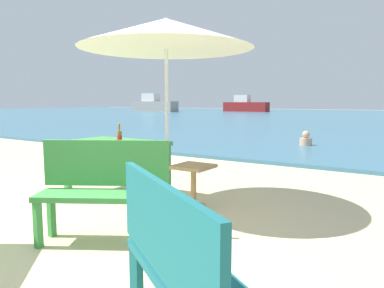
{
  "coord_description": "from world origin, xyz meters",
  "views": [
    {
      "loc": [
        2.88,
        -2.06,
        1.31
      ],
      "look_at": [
        -0.37,
        3.0,
        0.6
      ],
      "focal_mm": 33.57,
      "sensor_mm": 36.0,
      "label": 1
    }
  ],
  "objects_px": {
    "bench_teal_center": "(180,264)",
    "boat_barge": "(245,106)",
    "bench_green_right": "(104,184)",
    "beer_bottle_amber": "(119,136)",
    "patio_umbrella": "(166,34)",
    "side_table_wood": "(193,180)",
    "picnic_table_green": "(116,149)",
    "boat_tanker": "(154,105)",
    "swimmer_person": "(306,140)"
  },
  "relations": [
    {
      "from": "bench_teal_center",
      "to": "boat_barge",
      "type": "distance_m",
      "value": 43.5
    },
    {
      "from": "bench_teal_center",
      "to": "bench_green_right",
      "type": "height_order",
      "value": "same"
    },
    {
      "from": "bench_teal_center",
      "to": "boat_barge",
      "type": "relative_size",
      "value": 0.21
    },
    {
      "from": "beer_bottle_amber",
      "to": "patio_umbrella",
      "type": "bearing_deg",
      "value": 0.91
    },
    {
      "from": "patio_umbrella",
      "to": "side_table_wood",
      "type": "height_order",
      "value": "patio_umbrella"
    },
    {
      "from": "picnic_table_green",
      "to": "bench_green_right",
      "type": "relative_size",
      "value": 1.15
    },
    {
      "from": "picnic_table_green",
      "to": "boat_tanker",
      "type": "distance_m",
      "value": 39.89
    },
    {
      "from": "patio_umbrella",
      "to": "boat_tanker",
      "type": "relative_size",
      "value": 0.37
    },
    {
      "from": "bench_green_right",
      "to": "boat_tanker",
      "type": "relative_size",
      "value": 0.2
    },
    {
      "from": "picnic_table_green",
      "to": "boat_tanker",
      "type": "relative_size",
      "value": 0.23
    },
    {
      "from": "side_table_wood",
      "to": "bench_green_right",
      "type": "relative_size",
      "value": 0.44
    },
    {
      "from": "picnic_table_green",
      "to": "boat_tanker",
      "type": "bearing_deg",
      "value": 128.01
    },
    {
      "from": "picnic_table_green",
      "to": "beer_bottle_amber",
      "type": "height_order",
      "value": "beer_bottle_amber"
    },
    {
      "from": "bench_teal_center",
      "to": "picnic_table_green",
      "type": "bearing_deg",
      "value": 139.39
    },
    {
      "from": "bench_teal_center",
      "to": "boat_barge",
      "type": "bearing_deg",
      "value": 113.9
    },
    {
      "from": "bench_teal_center",
      "to": "swimmer_person",
      "type": "relative_size",
      "value": 2.93
    },
    {
      "from": "side_table_wood",
      "to": "bench_green_right",
      "type": "bearing_deg",
      "value": -96.18
    },
    {
      "from": "beer_bottle_amber",
      "to": "patio_umbrella",
      "type": "height_order",
      "value": "patio_umbrella"
    },
    {
      "from": "picnic_table_green",
      "to": "patio_umbrella",
      "type": "relative_size",
      "value": 0.61
    },
    {
      "from": "beer_bottle_amber",
      "to": "bench_green_right",
      "type": "relative_size",
      "value": 0.22
    },
    {
      "from": "boat_barge",
      "to": "boat_tanker",
      "type": "relative_size",
      "value": 0.91
    },
    {
      "from": "boat_tanker",
      "to": "bench_green_right",
      "type": "bearing_deg",
      "value": -51.88
    },
    {
      "from": "picnic_table_green",
      "to": "patio_umbrella",
      "type": "distance_m",
      "value": 1.76
    },
    {
      "from": "swimmer_person",
      "to": "boat_barge",
      "type": "height_order",
      "value": "boat_barge"
    },
    {
      "from": "patio_umbrella",
      "to": "side_table_wood",
      "type": "distance_m",
      "value": 1.8
    },
    {
      "from": "bench_teal_center",
      "to": "boat_tanker",
      "type": "relative_size",
      "value": 0.19
    },
    {
      "from": "swimmer_person",
      "to": "boat_tanker",
      "type": "xyz_separation_m",
      "value": [
        -25.43,
        24.8,
        0.65
      ]
    },
    {
      "from": "beer_bottle_amber",
      "to": "side_table_wood",
      "type": "height_order",
      "value": "beer_bottle_amber"
    },
    {
      "from": "boat_barge",
      "to": "bench_teal_center",
      "type": "bearing_deg",
      "value": -66.1
    },
    {
      "from": "boat_tanker",
      "to": "side_table_wood",
      "type": "bearing_deg",
      "value": -50.55
    },
    {
      "from": "patio_umbrella",
      "to": "boat_barge",
      "type": "distance_m",
      "value": 40.81
    },
    {
      "from": "picnic_table_green",
      "to": "bench_teal_center",
      "type": "distance_m",
      "value": 3.54
    },
    {
      "from": "patio_umbrella",
      "to": "boat_barge",
      "type": "relative_size",
      "value": 0.41
    },
    {
      "from": "beer_bottle_amber",
      "to": "side_table_wood",
      "type": "relative_size",
      "value": 0.49
    },
    {
      "from": "side_table_wood",
      "to": "boat_barge",
      "type": "xyz_separation_m",
      "value": [
        -16.22,
        37.45,
        0.46
      ]
    },
    {
      "from": "patio_umbrella",
      "to": "bench_green_right",
      "type": "xyz_separation_m",
      "value": [
        0.17,
        -1.23,
        -1.58
      ]
    },
    {
      "from": "side_table_wood",
      "to": "bench_teal_center",
      "type": "relative_size",
      "value": 0.45
    },
    {
      "from": "picnic_table_green",
      "to": "side_table_wood",
      "type": "bearing_deg",
      "value": 0.6
    },
    {
      "from": "side_table_wood",
      "to": "boat_tanker",
      "type": "xyz_separation_m",
      "value": [
        -25.85,
        31.42,
        0.53
      ]
    },
    {
      "from": "picnic_table_green",
      "to": "patio_umbrella",
      "type": "height_order",
      "value": "patio_umbrella"
    },
    {
      "from": "picnic_table_green",
      "to": "boat_tanker",
      "type": "xyz_separation_m",
      "value": [
        -24.56,
        31.43,
        0.24
      ]
    },
    {
      "from": "picnic_table_green",
      "to": "boat_barge",
      "type": "distance_m",
      "value": 40.33
    },
    {
      "from": "bench_green_right",
      "to": "boat_barge",
      "type": "xyz_separation_m",
      "value": [
        -16.08,
        38.79,
        0.27
      ]
    },
    {
      "from": "side_table_wood",
      "to": "bench_teal_center",
      "type": "height_order",
      "value": "bench_teal_center"
    },
    {
      "from": "bench_green_right",
      "to": "swimmer_person",
      "type": "bearing_deg",
      "value": 91.99
    },
    {
      "from": "picnic_table_green",
      "to": "bench_teal_center",
      "type": "xyz_separation_m",
      "value": [
        2.69,
        -2.31,
        -0.11
      ]
    },
    {
      "from": "bench_teal_center",
      "to": "boat_barge",
      "type": "xyz_separation_m",
      "value": [
        -17.62,
        39.77,
        0.27
      ]
    },
    {
      "from": "beer_bottle_amber",
      "to": "bench_green_right",
      "type": "distance_m",
      "value": 1.58
    },
    {
      "from": "patio_umbrella",
      "to": "bench_teal_center",
      "type": "xyz_separation_m",
      "value": [
        1.72,
        -2.21,
        -1.58
      ]
    },
    {
      "from": "picnic_table_green",
      "to": "swimmer_person",
      "type": "bearing_deg",
      "value": 82.56
    }
  ]
}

